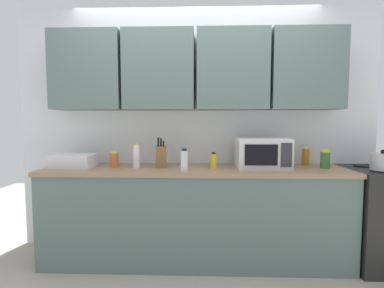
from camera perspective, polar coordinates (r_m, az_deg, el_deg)
The scene contains 12 objects.
wall_back_with_cabinets at distance 2.88m, azimuth 0.75°, elevation 9.47°, with size 3.71×0.38×2.60m.
counter_run at distance 2.77m, azimuth 0.62°, elevation -13.99°, with size 2.84×0.63×0.90m.
kettle at distance 2.95m, azimuth 34.20°, elevation -3.00°, with size 0.19×0.19×0.18m.
microwave at distance 2.74m, azimuth 14.06°, elevation -1.74°, with size 0.48×0.37×0.28m.
dish_rack at distance 2.93m, azimuth -22.85°, elevation -3.15°, with size 0.38×0.30×0.12m, color silver.
knife_block at distance 2.70m, azimuth -6.29°, elevation -2.50°, with size 0.12×0.13×0.28m.
bottle_spice_jar at distance 2.79m, azimuth -15.53°, elevation -3.05°, with size 0.08×0.08×0.15m.
bottle_green_oil at distance 2.89m, azimuth 25.41°, elevation -2.84°, with size 0.08×0.08×0.17m.
bottle_yellow_mustard at distance 2.60m, azimuth 4.39°, elevation -3.45°, with size 0.06×0.06×0.15m.
bottle_white_jar at distance 2.68m, azimuth -11.23°, elevation -2.51°, with size 0.06×0.06×0.23m.
bottle_amber_vinegar at distance 3.02m, azimuth 22.09°, elevation -2.28°, with size 0.07×0.07×0.19m.
bottle_clear_tall at distance 2.44m, azimuth -1.58°, elevation -3.38°, with size 0.07×0.07×0.20m.
Camera 1 is at (0.06, -2.93, 1.32)m, focal length 26.27 mm.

